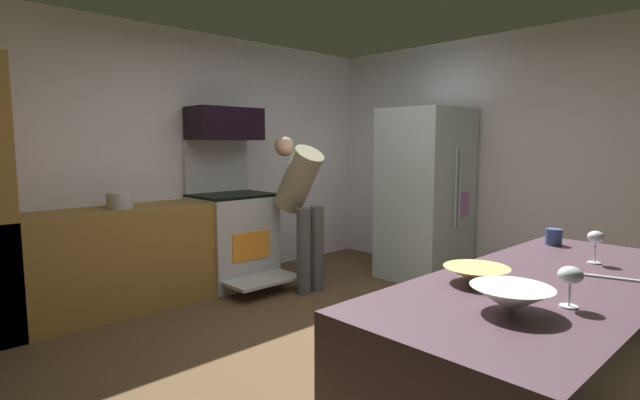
% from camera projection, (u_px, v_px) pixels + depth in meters
% --- Properties ---
extents(ground_plane, '(5.20, 4.80, 0.02)m').
position_uv_depth(ground_plane, '(345.00, 352.00, 3.43)').
color(ground_plane, brown).
extents(wall_back, '(5.20, 0.12, 2.60)m').
position_uv_depth(wall_back, '(181.00, 160.00, 4.96)').
color(wall_back, silver).
rests_on(wall_back, ground).
extents(wall_right, '(0.12, 4.80, 2.60)m').
position_uv_depth(wall_right, '(513.00, 159.00, 5.02)').
color(wall_right, silver).
rests_on(wall_right, ground).
extents(lower_cabinet_run, '(2.40, 0.60, 0.90)m').
position_uv_depth(lower_cabinet_run, '(108.00, 261.00, 4.18)').
color(lower_cabinet_run, olive).
rests_on(lower_cabinet_run, ground).
extents(oven_range, '(0.76, 1.02, 1.50)m').
position_uv_depth(oven_range, '(233.00, 236.00, 5.03)').
color(oven_range, '#B8B9B9').
rests_on(oven_range, ground).
extents(microwave, '(0.74, 0.38, 0.33)m').
position_uv_depth(microwave, '(225.00, 124.00, 4.97)').
color(microwave, black).
rests_on(microwave, oven_range).
extents(refrigerator, '(0.84, 0.79, 1.83)m').
position_uv_depth(refrigerator, '(425.00, 194.00, 5.24)').
color(refrigerator, '#AFC1C2').
rests_on(refrigerator, ground).
extents(person_cook, '(0.31, 0.62, 1.54)m').
position_uv_depth(person_cook, '(301.00, 200.00, 4.79)').
color(person_cook, '#4A4A4A').
rests_on(person_cook, ground).
extents(counter_island, '(1.94, 0.80, 0.90)m').
position_uv_depth(counter_island, '(544.00, 382.00, 2.06)').
color(counter_island, '#563D4A').
rests_on(counter_island, ground).
extents(mixing_bowl_large, '(0.27, 0.27, 0.06)m').
position_uv_depth(mixing_bowl_large, '(476.00, 275.00, 1.96)').
color(mixing_bowl_large, '#DFC66C').
rests_on(mixing_bowl_large, counter_island).
extents(mixing_bowl_small, '(0.27, 0.27, 0.09)m').
position_uv_depth(mixing_bowl_small, '(511.00, 299.00, 1.62)').
color(mixing_bowl_small, white).
rests_on(mixing_bowl_small, counter_island).
extents(wine_glass_near, '(0.08, 0.08, 0.14)m').
position_uv_depth(wine_glass_near, '(570.00, 277.00, 1.65)').
color(wine_glass_near, silver).
rests_on(wine_glass_near, counter_island).
extents(wine_glass_mid, '(0.07, 0.07, 0.16)m').
position_uv_depth(wine_glass_mid, '(596.00, 239.00, 2.26)').
color(wine_glass_mid, silver).
rests_on(wine_glass_mid, counter_island).
extents(mug_coffee, '(0.09, 0.09, 0.09)m').
position_uv_depth(mug_coffee, '(554.00, 237.00, 2.69)').
color(mug_coffee, '#394E83').
rests_on(mug_coffee, counter_island).
extents(knife_chef, '(0.11, 0.29, 0.01)m').
position_uv_depth(knife_chef, '(599.00, 276.00, 2.04)').
color(knife_chef, '#B7BABF').
rests_on(knife_chef, counter_island).
extents(stock_pot, '(0.22, 0.22, 0.14)m').
position_uv_depth(stock_pot, '(120.00, 200.00, 4.21)').
color(stock_pot, '#BBBBBD').
rests_on(stock_pot, lower_cabinet_run).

